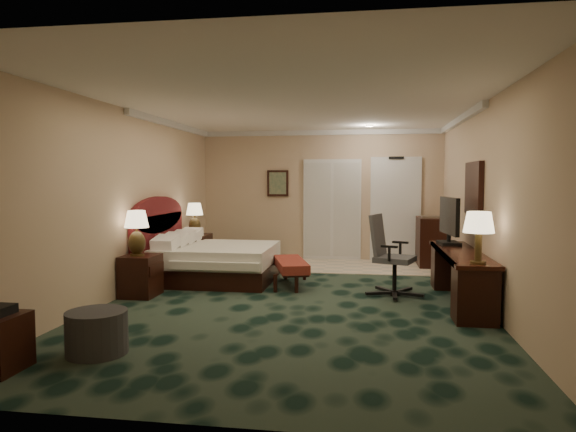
# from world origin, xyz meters

# --- Properties ---
(floor) EXTENTS (5.00, 7.50, 0.00)m
(floor) POSITION_xyz_m (0.00, 0.00, 0.00)
(floor) COLOR black
(floor) RESTS_ON ground
(ceiling) EXTENTS (5.00, 7.50, 0.00)m
(ceiling) POSITION_xyz_m (0.00, 0.00, 2.70)
(ceiling) COLOR white
(ceiling) RESTS_ON wall_back
(wall_back) EXTENTS (5.00, 0.00, 2.70)m
(wall_back) POSITION_xyz_m (0.00, 3.75, 1.35)
(wall_back) COLOR tan
(wall_back) RESTS_ON ground
(wall_front) EXTENTS (5.00, 0.00, 2.70)m
(wall_front) POSITION_xyz_m (0.00, -3.75, 1.35)
(wall_front) COLOR tan
(wall_front) RESTS_ON ground
(wall_left) EXTENTS (0.00, 7.50, 2.70)m
(wall_left) POSITION_xyz_m (-2.50, 0.00, 1.35)
(wall_left) COLOR tan
(wall_left) RESTS_ON ground
(wall_right) EXTENTS (0.00, 7.50, 2.70)m
(wall_right) POSITION_xyz_m (2.50, 0.00, 1.35)
(wall_right) COLOR tan
(wall_right) RESTS_ON ground
(crown_molding) EXTENTS (5.00, 7.50, 0.10)m
(crown_molding) POSITION_xyz_m (0.00, 0.00, 2.65)
(crown_molding) COLOR silver
(crown_molding) RESTS_ON wall_back
(tile_patch) EXTENTS (3.20, 1.70, 0.01)m
(tile_patch) POSITION_xyz_m (0.90, 2.90, 0.01)
(tile_patch) COLOR #BDB4A0
(tile_patch) RESTS_ON ground
(headboard) EXTENTS (0.12, 2.00, 1.40)m
(headboard) POSITION_xyz_m (-2.44, 1.00, 0.70)
(headboard) COLOR #52161F
(headboard) RESTS_ON ground
(entry_door) EXTENTS (1.02, 0.06, 2.18)m
(entry_door) POSITION_xyz_m (1.55, 3.72, 1.05)
(entry_door) COLOR silver
(entry_door) RESTS_ON ground
(closet_doors) EXTENTS (1.20, 0.06, 2.10)m
(closet_doors) POSITION_xyz_m (0.25, 3.71, 1.05)
(closet_doors) COLOR beige
(closet_doors) RESTS_ON ground
(wall_art) EXTENTS (0.45, 0.06, 0.55)m
(wall_art) POSITION_xyz_m (-0.90, 3.71, 1.60)
(wall_art) COLOR #3D5D47
(wall_art) RESTS_ON wall_back
(wall_mirror) EXTENTS (0.05, 0.95, 0.75)m
(wall_mirror) POSITION_xyz_m (2.46, 0.60, 1.55)
(wall_mirror) COLOR white
(wall_mirror) RESTS_ON wall_right
(bed) EXTENTS (1.85, 1.71, 0.59)m
(bed) POSITION_xyz_m (-1.48, 1.18, 0.29)
(bed) COLOR silver
(bed) RESTS_ON ground
(nightstand_near) EXTENTS (0.47, 0.54, 0.59)m
(nightstand_near) POSITION_xyz_m (-2.24, -0.12, 0.30)
(nightstand_near) COLOR black
(nightstand_near) RESTS_ON ground
(nightstand_far) EXTENTS (0.52, 0.60, 0.65)m
(nightstand_far) POSITION_xyz_m (-2.22, 2.17, 0.33)
(nightstand_far) COLOR black
(nightstand_far) RESTS_ON ground
(lamp_near) EXTENTS (0.43, 0.43, 0.65)m
(lamp_near) POSITION_xyz_m (-2.27, -0.15, 0.91)
(lamp_near) COLOR #2E2214
(lamp_near) RESTS_ON nightstand_near
(lamp_far) EXTENTS (0.35, 0.35, 0.59)m
(lamp_far) POSITION_xyz_m (-2.20, 2.13, 0.95)
(lamp_far) COLOR #2E2214
(lamp_far) RESTS_ON nightstand_far
(bed_bench) EXTENTS (0.74, 1.28, 0.41)m
(bed_bench) POSITION_xyz_m (-0.22, 0.93, 0.20)
(bed_bench) COLOR maroon
(bed_bench) RESTS_ON ground
(ottoman) EXTENTS (0.76, 0.76, 0.41)m
(ottoman) POSITION_xyz_m (-1.60, -2.50, 0.21)
(ottoman) COLOR #343435
(ottoman) RESTS_ON ground
(desk) EXTENTS (0.53, 2.44, 0.70)m
(desk) POSITION_xyz_m (2.22, 0.14, 0.35)
(desk) COLOR black
(desk) RESTS_ON ground
(tv) EXTENTS (0.17, 0.91, 0.71)m
(tv) POSITION_xyz_m (2.17, 0.86, 1.06)
(tv) COLOR black
(tv) RESTS_ON desk
(desk_lamp) EXTENTS (0.42, 0.42, 0.61)m
(desk_lamp) POSITION_xyz_m (2.23, -0.89, 1.01)
(desk_lamp) COLOR #2E2214
(desk_lamp) RESTS_ON desk
(desk_chair) EXTENTS (0.86, 0.83, 1.17)m
(desk_chair) POSITION_xyz_m (1.37, 0.45, 0.59)
(desk_chair) COLOR #48484C
(desk_chair) RESTS_ON ground
(minibar) EXTENTS (0.50, 0.90, 0.94)m
(minibar) POSITION_xyz_m (2.20, 3.20, 0.47)
(minibar) COLOR black
(minibar) RESTS_ON ground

